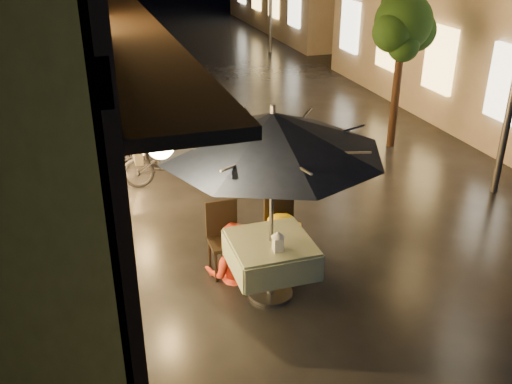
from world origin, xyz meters
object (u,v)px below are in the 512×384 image
object	(u,v)px
person_orange	(231,225)
patio_umbrella	(273,133)
person_yellow	(282,217)
bicycle_0	(169,162)
cafe_table	(271,254)
table_lantern	(278,240)

from	to	relation	value
person_orange	patio_umbrella	bearing A→B (deg)	138.08
person_yellow	bicycle_0	xyz separation A→B (m)	(-0.97, 3.10, -0.33)
bicycle_0	cafe_table	bearing A→B (deg)	-166.78
bicycle_0	table_lantern	bearing A→B (deg)	-167.37
patio_umbrella	person_yellow	distance (m)	1.53
patio_umbrella	person_orange	xyz separation A→B (m)	(-0.34, 0.56, -1.40)
person_yellow	table_lantern	bearing A→B (deg)	62.58
person_orange	person_yellow	xyz separation A→B (m)	(0.68, -0.01, 0.01)
table_lantern	bicycle_0	size ratio (longest dim) A/B	0.15
patio_umbrella	person_yellow	size ratio (longest dim) A/B	1.68
person_yellow	cafe_table	bearing A→B (deg)	54.34
person_orange	bicycle_0	bearing A→B (deg)	-67.84
person_orange	person_yellow	distance (m)	0.68
cafe_table	bicycle_0	size ratio (longest dim) A/B	0.60
table_lantern	person_yellow	size ratio (longest dim) A/B	0.16
person_orange	person_yellow	size ratio (longest dim) A/B	0.98
cafe_table	bicycle_0	distance (m)	3.71
cafe_table	patio_umbrella	size ratio (longest dim) A/B	0.39
person_yellow	patio_umbrella	bearing A→B (deg)	54.34
person_yellow	bicycle_0	world-z (taller)	person_yellow
table_lantern	bicycle_0	bearing A→B (deg)	99.18
patio_umbrella	person_yellow	xyz separation A→B (m)	(0.34, 0.56, -1.39)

